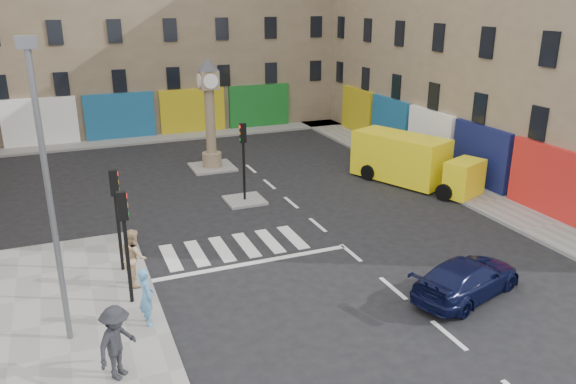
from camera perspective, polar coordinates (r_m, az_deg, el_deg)
ground at (r=21.04m, az=7.69°, el=-7.24°), size 120.00×120.00×0.00m
sidewalk_left at (r=17.02m, az=-23.87°, el=-15.55°), size 7.00×16.00×0.15m
sidewalk_right at (r=33.30m, az=12.27°, el=2.68°), size 2.60×30.00×0.15m
sidewalk_far at (r=39.91m, az=-13.53°, el=5.32°), size 32.00×2.40×0.15m
island_near at (r=27.03m, az=-4.41°, el=-0.85°), size 1.80×1.80×0.12m
island_far at (r=32.51m, az=-7.69°, el=2.53°), size 2.40×2.40×0.12m
building_right at (r=36.00m, az=21.88°, el=15.84°), size 10.00×30.00×16.00m
building_far at (r=44.58m, az=-15.68°, el=17.53°), size 32.00×10.00×17.00m
traffic_light_left_near at (r=17.78m, az=-16.25°, el=-3.71°), size 0.28×0.22×3.70m
traffic_light_left_far at (r=20.02m, az=-17.06°, el=-1.19°), size 0.28×0.22×3.70m
traffic_light_island at (r=26.27m, az=-4.55°, el=4.34°), size 0.28×0.22×3.70m
lamp_post at (r=15.70m, az=-23.26°, el=0.86°), size 0.50×0.25×8.30m
clock_pillar at (r=31.69m, az=-7.97°, el=8.57°), size 1.20×1.20×6.10m
navy_sedan at (r=19.42m, az=17.73°, el=-8.32°), size 4.73×3.06×1.28m
yellow_van at (r=29.88m, az=12.39°, el=3.10°), size 4.49×7.11×2.49m
pedestrian_blue at (r=17.17m, az=-14.19°, el=-10.23°), size 0.49×0.69×1.79m
pedestrian_tan at (r=19.50m, az=-15.38°, el=-6.36°), size 0.89×1.06×1.95m
pedestrian_dark at (r=15.12m, az=-17.00°, el=-14.41°), size 1.43×1.45×2.01m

